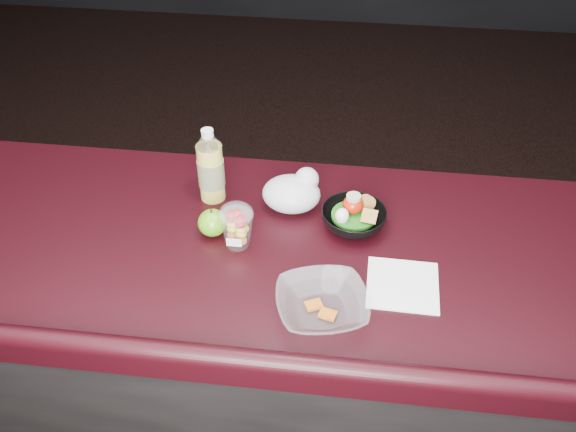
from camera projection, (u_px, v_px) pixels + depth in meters
The scene contains 8 objects.
counter at pixel (258, 371), 1.88m from camera, with size 4.06×0.71×1.02m.
lemonade_bottle at pixel (211, 170), 1.63m from camera, with size 0.07×0.07×0.21m.
fruit_cup at pixel (237, 225), 1.51m from camera, with size 0.08×0.08×0.12m.
green_apple at pixel (212, 223), 1.56m from camera, with size 0.07×0.07×0.07m.
plastic_bag at pixel (293, 192), 1.63m from camera, with size 0.15×0.12×0.11m.
snack_bowl at pixel (353, 217), 1.58m from camera, with size 0.20×0.20×0.09m.
takeout_bowl at pixel (322, 305), 1.37m from camera, with size 0.24×0.24×0.05m.
paper_napkin at pixel (403, 285), 1.45m from camera, with size 0.16×0.16×0.00m, color white.
Camera 1 is at (0.23, -0.82, 2.08)m, focal length 40.00 mm.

